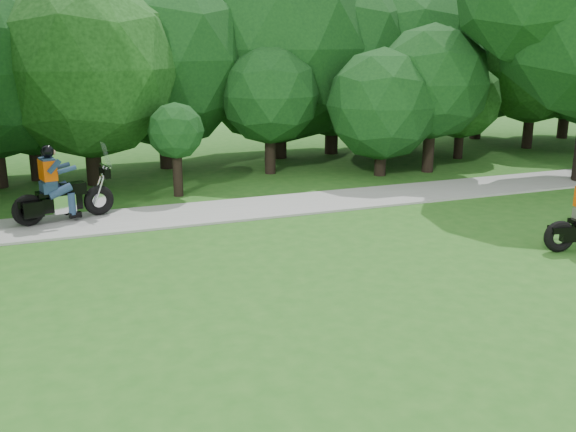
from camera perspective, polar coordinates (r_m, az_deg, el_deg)
ground at (r=10.78m, az=13.21°, el=-9.24°), size 100.00×100.00×0.00m
walkway at (r=17.57m, az=-1.38°, el=0.88°), size 60.00×2.20×0.06m
tree_line at (r=23.49m, az=-7.66°, el=13.46°), size 39.59×11.94×7.89m
touring_motorcycle at (r=16.80m, az=-19.84°, el=1.86°), size 2.50×1.20×1.93m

